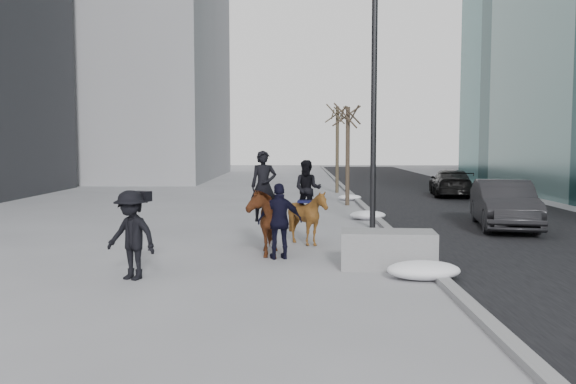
{
  "coord_description": "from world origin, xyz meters",
  "views": [
    {
      "loc": [
        0.19,
        -13.38,
        2.68
      ],
      "look_at": [
        0.0,
        1.2,
        1.5
      ],
      "focal_mm": 38.0,
      "sensor_mm": 36.0,
      "label": 1
    }
  ],
  "objects_px": {
    "car_near": "(504,204)",
    "mounted_right": "(308,211)",
    "mounted_left": "(263,216)",
    "planter": "(388,250)"
  },
  "relations": [
    {
      "from": "car_near",
      "to": "mounted_left",
      "type": "height_order",
      "value": "mounted_left"
    },
    {
      "from": "car_near",
      "to": "mounted_right",
      "type": "xyz_separation_m",
      "value": [
        -6.22,
        -3.19,
        0.14
      ]
    },
    {
      "from": "planter",
      "to": "car_near",
      "type": "bearing_deg",
      "value": 53.4
    },
    {
      "from": "mounted_right",
      "to": "planter",
      "type": "bearing_deg",
      "value": -60.55
    },
    {
      "from": "planter",
      "to": "mounted_left",
      "type": "relative_size",
      "value": 0.8
    },
    {
      "from": "car_near",
      "to": "planter",
      "type": "bearing_deg",
      "value": -117.05
    },
    {
      "from": "car_near",
      "to": "mounted_right",
      "type": "bearing_deg",
      "value": -143.31
    },
    {
      "from": "mounted_right",
      "to": "mounted_left",
      "type": "bearing_deg",
      "value": -128.15
    },
    {
      "from": "planter",
      "to": "car_near",
      "type": "relative_size",
      "value": 0.43
    },
    {
      "from": "car_near",
      "to": "mounted_right",
      "type": "height_order",
      "value": "mounted_right"
    }
  ]
}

